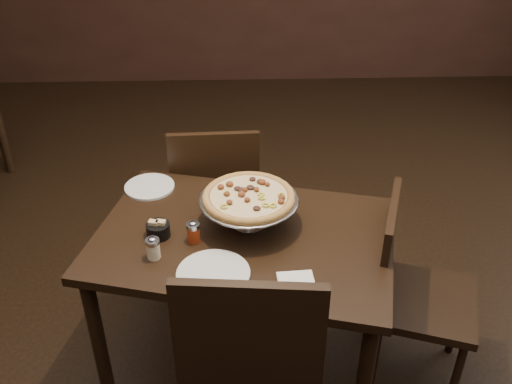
{
  "coord_description": "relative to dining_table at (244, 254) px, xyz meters",
  "views": [
    {
      "loc": [
        -0.03,
        -1.74,
        2.07
      ],
      "look_at": [
        0.03,
        0.1,
        0.89
      ],
      "focal_mm": 40.0,
      "sensor_mm": 36.0,
      "label": 1
    }
  ],
  "objects": [
    {
      "name": "packet_caddy",
      "position": [
        -0.33,
        0.0,
        0.13
      ],
      "size": [
        0.09,
        0.09,
        0.07
      ],
      "rotation": [
        0.0,
        0.0,
        -0.2
      ],
      "color": "black",
      "rests_on": "dining_table"
    },
    {
      "name": "pepper_flake_shaker",
      "position": [
        -0.19,
        -0.04,
        0.14
      ],
      "size": [
        0.05,
        0.05,
        0.09
      ],
      "color": "maroon",
      "rests_on": "dining_table"
    },
    {
      "name": "dining_table",
      "position": [
        0.0,
        0.0,
        0.0
      ],
      "size": [
        1.31,
        1.03,
        0.72
      ],
      "rotation": [
        0.0,
        0.0,
        -0.25
      ],
      "color": "black",
      "rests_on": "ground"
    },
    {
      "name": "chair_side",
      "position": [
        0.68,
        -0.06,
        -0.15
      ],
      "size": [
        0.51,
        0.51,
        0.87
      ],
      "rotation": [
        0.0,
        0.0,
        1.25
      ],
      "color": "black",
      "rests_on": "ground"
    },
    {
      "name": "room",
      "position": [
        0.08,
        -0.02,
        0.78
      ],
      "size": [
        6.04,
        7.04,
        2.84
      ],
      "color": "black",
      "rests_on": "ground"
    },
    {
      "name": "chair_far",
      "position": [
        -0.13,
        0.64,
        -0.13
      ],
      "size": [
        0.44,
        0.44,
        0.91
      ],
      "rotation": [
        0.0,
        0.0,
        3.18
      ],
      "color": "black",
      "rests_on": "ground"
    },
    {
      "name": "plate_near",
      "position": [
        -0.11,
        -0.24,
        0.1
      ],
      "size": [
        0.26,
        0.26,
        0.01
      ],
      "primitive_type": "cylinder",
      "color": "silver",
      "rests_on": "dining_table"
    },
    {
      "name": "parmesan_shaker",
      "position": [
        -0.34,
        -0.13,
        0.14
      ],
      "size": [
        0.05,
        0.05,
        0.09
      ],
      "color": "#F9F2C1",
      "rests_on": "dining_table"
    },
    {
      "name": "plate_left",
      "position": [
        -0.41,
        0.36,
        0.1
      ],
      "size": [
        0.22,
        0.22,
        0.01
      ],
      "primitive_type": "cylinder",
      "color": "silver",
      "rests_on": "dining_table"
    },
    {
      "name": "napkin_stack",
      "position": [
        0.18,
        -0.3,
        0.1
      ],
      "size": [
        0.14,
        0.14,
        0.01
      ],
      "primitive_type": "cube",
      "rotation": [
        0.0,
        0.0,
        0.07
      ],
      "color": "white",
      "rests_on": "dining_table"
    },
    {
      "name": "pizza_stand",
      "position": [
        0.02,
        0.07,
        0.23
      ],
      "size": [
        0.39,
        0.39,
        0.16
      ],
      "color": "#B3B3BA",
      "rests_on": "dining_table"
    },
    {
      "name": "serving_spatula",
      "position": [
        0.05,
        -0.0,
        0.22
      ],
      "size": [
        0.13,
        0.13,
        0.02
      ],
      "rotation": [
        0.0,
        0.0,
        -0.26
      ],
      "color": "#B3B3BA",
      "rests_on": "pizza_stand"
    }
  ]
}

